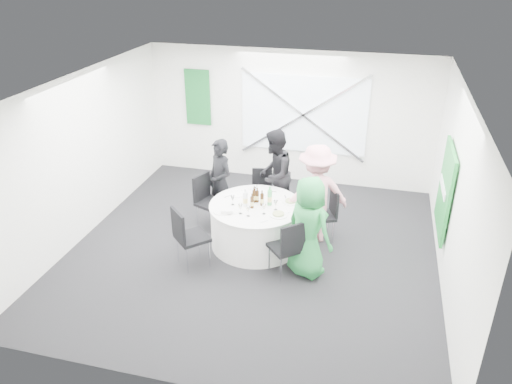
% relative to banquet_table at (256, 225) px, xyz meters
% --- Properties ---
extents(floor, '(6.00, 6.00, 0.00)m').
position_rel_banquet_table_xyz_m(floor, '(0.00, -0.20, -0.38)').
color(floor, black).
rests_on(floor, ground).
extents(ceiling, '(6.00, 6.00, 0.00)m').
position_rel_banquet_table_xyz_m(ceiling, '(0.00, -0.20, 2.42)').
color(ceiling, silver).
rests_on(ceiling, wall_back).
extents(wall_back, '(6.00, 0.00, 6.00)m').
position_rel_banquet_table_xyz_m(wall_back, '(0.00, 2.80, 1.02)').
color(wall_back, white).
rests_on(wall_back, floor).
extents(wall_front, '(6.00, 0.00, 6.00)m').
position_rel_banquet_table_xyz_m(wall_front, '(0.00, -3.20, 1.02)').
color(wall_front, white).
rests_on(wall_front, floor).
extents(wall_left, '(0.00, 6.00, 6.00)m').
position_rel_banquet_table_xyz_m(wall_left, '(-3.00, -0.20, 1.02)').
color(wall_left, white).
rests_on(wall_left, floor).
extents(wall_right, '(0.00, 6.00, 6.00)m').
position_rel_banquet_table_xyz_m(wall_right, '(3.00, -0.20, 1.02)').
color(wall_right, white).
rests_on(wall_right, floor).
extents(window_panel, '(2.60, 0.03, 1.60)m').
position_rel_banquet_table_xyz_m(window_panel, '(0.30, 2.76, 1.12)').
color(window_panel, white).
rests_on(window_panel, wall_back).
extents(window_brace_a, '(2.63, 0.05, 1.84)m').
position_rel_banquet_table_xyz_m(window_brace_a, '(0.30, 2.72, 1.12)').
color(window_brace_a, silver).
rests_on(window_brace_a, window_panel).
extents(window_brace_b, '(2.63, 0.05, 1.84)m').
position_rel_banquet_table_xyz_m(window_brace_b, '(0.30, 2.72, 1.12)').
color(window_brace_b, silver).
rests_on(window_brace_b, window_panel).
extents(green_banner, '(0.55, 0.04, 1.20)m').
position_rel_banquet_table_xyz_m(green_banner, '(-2.00, 2.75, 1.32)').
color(green_banner, '#136022').
rests_on(green_banner, wall_back).
extents(green_sign, '(0.05, 1.20, 1.40)m').
position_rel_banquet_table_xyz_m(green_sign, '(2.94, 0.40, 0.82)').
color(green_sign, '#18842D').
rests_on(green_sign, wall_right).
extents(banquet_table, '(1.56, 1.56, 0.76)m').
position_rel_banquet_table_xyz_m(banquet_table, '(0.00, 0.00, 0.00)').
color(banquet_table, white).
rests_on(banquet_table, floor).
extents(chair_back, '(0.45, 0.46, 0.87)m').
position_rel_banquet_table_xyz_m(chair_back, '(-0.18, 1.14, 0.13)').
color(chair_back, black).
rests_on(chair_back, floor).
extents(chair_back_left, '(0.59, 0.58, 0.98)m').
position_rel_banquet_table_xyz_m(chair_back_left, '(-1.01, 0.41, 0.20)').
color(chair_back_left, black).
rests_on(chair_back_left, floor).
extents(chair_back_right, '(0.56, 0.56, 0.93)m').
position_rel_banquet_table_xyz_m(chair_back_right, '(1.13, 0.49, 0.16)').
color(chair_back_right, black).
rests_on(chair_back_right, floor).
extents(chair_front_right, '(0.63, 0.63, 0.98)m').
position_rel_banquet_table_xyz_m(chair_front_right, '(0.71, -0.79, 0.20)').
color(chair_front_right, black).
rests_on(chair_front_right, floor).
extents(chair_front_left, '(0.66, 0.66, 1.02)m').
position_rel_banquet_table_xyz_m(chair_front_left, '(-0.89, -0.90, 0.22)').
color(chair_front_left, black).
rests_on(chair_front_left, floor).
extents(person_man_back_left, '(0.69, 0.66, 1.59)m').
position_rel_banquet_table_xyz_m(person_man_back_left, '(-0.84, 0.65, 0.41)').
color(person_man_back_left, black).
rests_on(person_man_back_left, floor).
extents(person_man_back, '(0.51, 0.86, 1.70)m').
position_rel_banquet_table_xyz_m(person_man_back, '(0.07, 1.07, 0.47)').
color(person_man_back, black).
rests_on(person_man_back, floor).
extents(person_woman_pink, '(1.24, 0.95, 1.75)m').
position_rel_banquet_table_xyz_m(person_woman_pink, '(0.93, 0.43, 0.49)').
color(person_woman_pink, pink).
rests_on(person_woman_pink, floor).
extents(person_woman_green, '(0.95, 0.86, 1.63)m').
position_rel_banquet_table_xyz_m(person_woman_green, '(0.97, -0.61, 0.44)').
color(person_woman_green, '#278F43').
rests_on(person_woman_green, floor).
extents(plate_back, '(0.28, 0.28, 0.01)m').
position_rel_banquet_table_xyz_m(plate_back, '(0.01, 0.50, 0.39)').
color(plate_back, white).
rests_on(plate_back, banquet_table).
extents(plate_back_left, '(0.28, 0.28, 0.01)m').
position_rel_banquet_table_xyz_m(plate_back_left, '(-0.42, 0.30, 0.39)').
color(plate_back_left, white).
rests_on(plate_back_left, banquet_table).
extents(plate_back_right, '(0.28, 0.28, 0.04)m').
position_rel_banquet_table_xyz_m(plate_back_right, '(0.54, 0.24, 0.40)').
color(plate_back_right, white).
rests_on(plate_back_right, banquet_table).
extents(plate_front_right, '(0.29, 0.29, 0.04)m').
position_rel_banquet_table_xyz_m(plate_front_right, '(0.43, -0.25, 0.40)').
color(plate_front_right, white).
rests_on(plate_front_right, banquet_table).
extents(plate_front_left, '(0.27, 0.27, 0.01)m').
position_rel_banquet_table_xyz_m(plate_front_left, '(-0.48, -0.37, 0.39)').
color(plate_front_left, white).
rests_on(plate_front_left, banquet_table).
extents(napkin, '(0.20, 0.16, 0.05)m').
position_rel_banquet_table_xyz_m(napkin, '(-0.38, -0.39, 0.42)').
color(napkin, white).
rests_on(napkin, plate_front_left).
extents(beer_bottle_a, '(0.06, 0.06, 0.27)m').
position_rel_banquet_table_xyz_m(beer_bottle_a, '(-0.06, 0.09, 0.48)').
color(beer_bottle_a, '#361D09').
rests_on(beer_bottle_a, banquet_table).
extents(beer_bottle_b, '(0.06, 0.06, 0.26)m').
position_rel_banquet_table_xyz_m(beer_bottle_b, '(-0.01, 0.11, 0.48)').
color(beer_bottle_b, '#361D09').
rests_on(beer_bottle_b, banquet_table).
extents(beer_bottle_c, '(0.06, 0.06, 0.27)m').
position_rel_banquet_table_xyz_m(beer_bottle_c, '(0.10, 0.02, 0.48)').
color(beer_bottle_c, '#361D09').
rests_on(beer_bottle_c, banquet_table).
extents(beer_bottle_d, '(0.06, 0.06, 0.26)m').
position_rel_banquet_table_xyz_m(beer_bottle_d, '(-0.04, -0.11, 0.48)').
color(beer_bottle_d, '#361D09').
rests_on(beer_bottle_d, banquet_table).
extents(green_water_bottle, '(0.08, 0.08, 0.33)m').
position_rel_banquet_table_xyz_m(green_water_bottle, '(0.22, 0.06, 0.51)').
color(green_water_bottle, '#41AA57').
rests_on(green_water_bottle, banquet_table).
extents(clear_water_bottle, '(0.08, 0.08, 0.31)m').
position_rel_banquet_table_xyz_m(clear_water_bottle, '(-0.16, -0.07, 0.50)').
color(clear_water_bottle, white).
rests_on(clear_water_bottle, banquet_table).
extents(wine_glass_a, '(0.07, 0.07, 0.17)m').
position_rel_banquet_table_xyz_m(wine_glass_a, '(-0.17, -0.35, 0.50)').
color(wine_glass_a, white).
rests_on(wine_glass_a, banquet_table).
extents(wine_glass_b, '(0.07, 0.07, 0.17)m').
position_rel_banquet_table_xyz_m(wine_glass_b, '(-0.03, -0.40, 0.50)').
color(wine_glass_b, white).
rests_on(wine_glass_b, banquet_table).
extents(wine_glass_c, '(0.07, 0.07, 0.17)m').
position_rel_banquet_table_xyz_m(wine_glass_c, '(-0.11, 0.37, 0.50)').
color(wine_glass_c, white).
rests_on(wine_glass_c, banquet_table).
extents(wine_glass_d, '(0.07, 0.07, 0.17)m').
position_rel_banquet_table_xyz_m(wine_glass_d, '(0.20, -0.26, 0.50)').
color(wine_glass_d, white).
rests_on(wine_glass_d, banquet_table).
extents(wine_glass_e, '(0.07, 0.07, 0.17)m').
position_rel_banquet_table_xyz_m(wine_glass_e, '(-0.38, -0.08, 0.50)').
color(wine_glass_e, white).
rests_on(wine_glass_e, banquet_table).
extents(wine_glass_f, '(0.07, 0.07, 0.17)m').
position_rel_banquet_table_xyz_m(wine_glass_f, '(0.35, -0.08, 0.50)').
color(wine_glass_f, white).
rests_on(wine_glass_f, banquet_table).
extents(fork_a, '(0.15, 0.02, 0.01)m').
position_rel_banquet_table_xyz_m(fork_a, '(0.15, 0.56, 0.38)').
color(fork_a, silver).
rests_on(fork_a, banquet_table).
extents(knife_a, '(0.15, 0.02, 0.01)m').
position_rel_banquet_table_xyz_m(knife_a, '(-0.19, 0.54, 0.38)').
color(knife_a, silver).
rests_on(knife_a, banquet_table).
extents(fork_b, '(0.12, 0.12, 0.01)m').
position_rel_banquet_table_xyz_m(fork_b, '(0.26, -0.51, 0.38)').
color(fork_b, silver).
rests_on(fork_b, banquet_table).
extents(knife_b, '(0.10, 0.13, 0.01)m').
position_rel_banquet_table_xyz_m(knife_b, '(0.55, -0.17, 0.38)').
color(knife_b, silver).
rests_on(knife_b, banquet_table).
extents(fork_c, '(0.10, 0.13, 0.01)m').
position_rel_banquet_table_xyz_m(fork_c, '(0.55, 0.18, 0.38)').
color(fork_c, silver).
rests_on(fork_c, banquet_table).
extents(knife_c, '(0.08, 0.14, 0.01)m').
position_rel_banquet_table_xyz_m(knife_c, '(0.42, 0.39, 0.38)').
color(knife_c, silver).
rests_on(knife_c, banquet_table).
extents(fork_d, '(0.08, 0.14, 0.01)m').
position_rel_banquet_table_xyz_m(fork_d, '(-0.40, 0.41, 0.38)').
color(fork_d, silver).
rests_on(fork_d, banquet_table).
extents(knife_d, '(0.10, 0.13, 0.01)m').
position_rel_banquet_table_xyz_m(knife_d, '(-0.55, 0.18, 0.38)').
color(knife_d, silver).
rests_on(knife_d, banquet_table).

